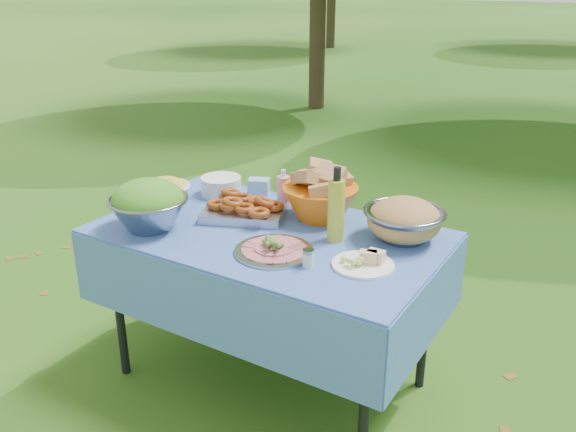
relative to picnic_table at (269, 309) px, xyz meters
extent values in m
plane|color=#0E3E0B|center=(0.00, 0.00, -0.38)|extent=(80.00, 80.00, 0.00)
cube|color=#7BA7ED|center=(0.00, 0.00, 0.00)|extent=(1.46, 0.86, 0.76)
cylinder|color=white|center=(-0.45, 0.27, 0.43)|extent=(0.23, 0.23, 0.09)
cube|color=#8EC0EE|center=(-0.27, 0.33, 0.43)|extent=(0.12, 0.11, 0.09)
cylinder|color=pink|center=(-0.11, 0.29, 0.47)|extent=(0.06, 0.06, 0.18)
cube|color=#A8A8AD|center=(-0.18, 0.08, 0.42)|extent=(0.43, 0.37, 0.08)
cylinder|color=#AEAFB6|center=(0.13, -0.16, 0.42)|extent=(0.35, 0.35, 0.07)
cylinder|color=gold|center=(0.28, 0.07, 0.54)|extent=(0.09, 0.09, 0.31)
cylinder|color=white|center=(0.48, -0.09, 0.41)|extent=(0.25, 0.25, 0.06)
cylinder|color=silver|center=(0.31, -0.20, 0.42)|extent=(0.06, 0.06, 0.07)
camera|label=1|loc=(1.32, -1.99, 1.42)|focal=38.00mm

